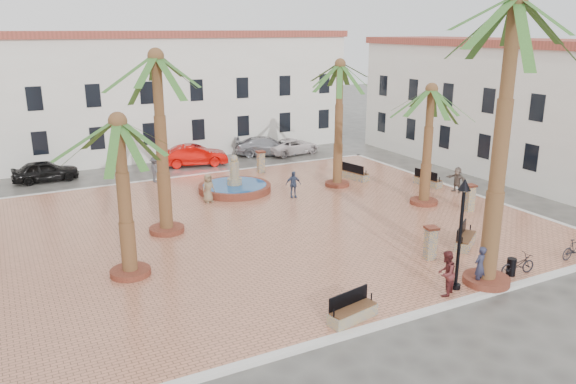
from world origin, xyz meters
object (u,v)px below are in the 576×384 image
pedestrian_fountain_a (208,188)px  bicycle_b (575,249)px  palm_sw (119,143)px  pedestrian_north (155,170)px  palm_e (431,104)px  car_black (45,171)px  lamppost_e (428,145)px  litter_bin (511,267)px  bollard_n (261,161)px  fountain (235,186)px  bench_ne (355,175)px  pedestrian_east (457,179)px  palm_nw (157,77)px  bollard_se (431,242)px  pedestrian_fountain_b (293,184)px  car_white (293,146)px  bench_se (465,240)px  bicycle_a (518,265)px  bench_s (352,313)px  car_red (195,155)px  palm_s (513,31)px  cyclist_a (480,266)px  palm_ne (340,78)px  lamppost_s (462,215)px  bench_e (428,181)px  bollard_e (470,197)px  car_silver (267,146)px  cyclist_b (446,273)px

pedestrian_fountain_a → bicycle_b: bearing=-70.4°
palm_sw → pedestrian_north: (4.64, 13.57, -4.57)m
palm_e → car_black: 24.73m
lamppost_e → litter_bin: (-5.74, -11.70, -2.28)m
bollard_n → litter_bin: size_ratio=2.09×
fountain → car_black: 13.01m
litter_bin → bench_ne: bearing=79.3°
pedestrian_east → palm_e: bearing=-85.5°
litter_bin → palm_nw: bearing=133.7°
bollard_se → pedestrian_fountain_b: 10.83m
palm_nw → car_white: bearing=43.3°
palm_nw → bollard_n: size_ratio=5.79×
bench_se → pedestrian_fountain_a: pedestrian_fountain_a is taller
bicycle_b → pedestrian_east: pedestrian_east is taller
palm_e → bollard_se: palm_e is taller
litter_bin → bicycle_a: bicycle_a is taller
bench_s → litter_bin: size_ratio=2.73×
bench_se → bicycle_b: size_ratio=1.25×
fountain → car_red: 8.09m
palm_s → pedestrian_east: palm_s is taller
cyclist_a → pedestrian_fountain_a: 16.05m
pedestrian_east → car_white: (-3.44, 14.60, -0.30)m
palm_sw → lamppost_e: 19.99m
palm_ne → bench_se: size_ratio=4.07×
palm_nw → lamppost_e: palm_nw is taller
lamppost_s → bicycle_b: bearing=-1.9°
palm_ne → bollard_n: (-2.84, 5.28, -5.88)m
palm_nw → cyclist_a: bearing=-51.8°
palm_s → bench_ne: (4.33, 15.42, -9.17)m
palm_s → bench_e: bearing=57.9°
pedestrian_fountain_a → car_white: bearing=25.4°
palm_e → fountain: bearing=139.5°
bench_ne → pedestrian_north: 12.97m
bench_se → bollard_se: bollard_se is taller
litter_bin → pedestrian_fountain_b: (-2.63, 13.60, 0.43)m
car_red → bench_ne: bearing=-126.3°
car_white → lamppost_e: bearing=-177.0°
bollard_e → litter_bin: 8.29m
bollard_e → car_silver: 18.64m
palm_sw → car_red: bearing=63.6°
bench_ne → litter_bin: 15.61m
palm_s → pedestrian_north: size_ratio=6.61×
palm_ne → bicycle_b: (2.73, -14.62, -6.20)m
palm_nw → pedestrian_north: size_ratio=5.28×
palm_e → pedestrian_east: (3.37, 0.95, -4.84)m
bench_e → pedestrian_fountain_b: size_ratio=1.25×
lamppost_e → bench_e: bearing=32.3°
lamppost_s → bollard_se: bearing=68.3°
bench_e → cyclist_a: 14.39m
cyclist_b → pedestrian_east: 14.41m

